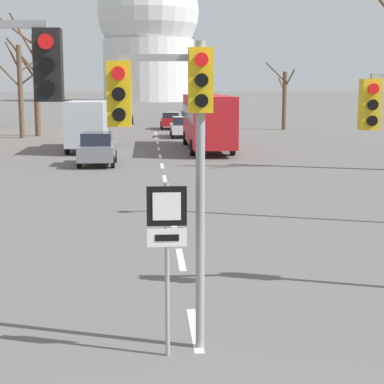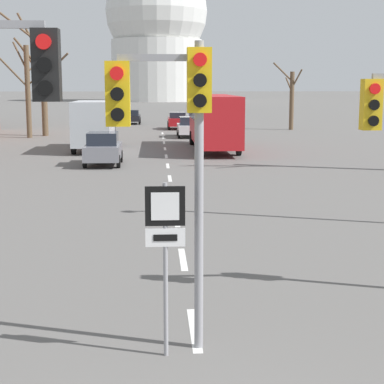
{
  "view_description": "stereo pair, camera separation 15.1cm",
  "coord_description": "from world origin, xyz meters",
  "px_view_note": "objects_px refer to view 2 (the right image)",
  "views": [
    {
      "loc": [
        -0.79,
        -5.54,
        4.15
      ],
      "look_at": [
        0.0,
        5.63,
        2.27
      ],
      "focal_mm": 60.0,
      "sensor_mm": 36.0,
      "label": 1
    },
    {
      "loc": [
        -0.64,
        -5.55,
        4.15
      ],
      "look_at": [
        0.0,
        5.63,
        2.27
      ],
      "focal_mm": 60.0,
      "sensor_mm": 36.0,
      "label": 2
    }
  ],
  "objects_px": {
    "sedan_near_right": "(177,120)",
    "sedan_far_left": "(195,118)",
    "route_sign_post": "(165,239)",
    "sedan_near_left": "(188,127)",
    "delivery_truck": "(95,124)",
    "sedan_mid_centre": "(131,117)",
    "traffic_signal_centre_tall": "(171,121)",
    "sedan_distant_centre": "(203,114)",
    "city_bus": "(214,118)",
    "sedan_far_right": "(103,149)"
  },
  "relations": [
    {
      "from": "sedan_near_right",
      "to": "delivery_truck",
      "type": "xyz_separation_m",
      "value": [
        -5.92,
        -19.59,
        0.87
      ]
    },
    {
      "from": "sedan_mid_centre",
      "to": "delivery_truck",
      "type": "distance_m",
      "value": 28.02
    },
    {
      "from": "sedan_near_left",
      "to": "sedan_far_left",
      "type": "bearing_deg",
      "value": 84.15
    },
    {
      "from": "sedan_near_right",
      "to": "city_bus",
      "type": "bearing_deg",
      "value": -85.24
    },
    {
      "from": "sedan_far_left",
      "to": "sedan_distant_centre",
      "type": "relative_size",
      "value": 0.99
    },
    {
      "from": "route_sign_post",
      "to": "sedan_mid_centre",
      "type": "height_order",
      "value": "route_sign_post"
    },
    {
      "from": "sedan_near_right",
      "to": "sedan_distant_centre",
      "type": "distance_m",
      "value": 14.2
    },
    {
      "from": "delivery_truck",
      "to": "sedan_mid_centre",
      "type": "bearing_deg",
      "value": 87.33
    },
    {
      "from": "sedan_near_left",
      "to": "sedan_far_right",
      "type": "xyz_separation_m",
      "value": [
        -5.37,
        -17.95,
        0.04
      ]
    },
    {
      "from": "route_sign_post",
      "to": "city_bus",
      "type": "height_order",
      "value": "city_bus"
    },
    {
      "from": "sedan_far_left",
      "to": "sedan_far_right",
      "type": "bearing_deg",
      "value": -101.95
    },
    {
      "from": "route_sign_post",
      "to": "delivery_truck",
      "type": "distance_m",
      "value": 31.98
    },
    {
      "from": "delivery_truck",
      "to": "city_bus",
      "type": "bearing_deg",
      "value": -1.59
    },
    {
      "from": "route_sign_post",
      "to": "sedan_far_left",
      "type": "bearing_deg",
      "value": 85.94
    },
    {
      "from": "sedan_mid_centre",
      "to": "sedan_distant_centre",
      "type": "xyz_separation_m",
      "value": [
        8.08,
        5.4,
        0.03
      ]
    },
    {
      "from": "traffic_signal_centre_tall",
      "to": "sedan_mid_centre",
      "type": "height_order",
      "value": "traffic_signal_centre_tall"
    },
    {
      "from": "sedan_near_left",
      "to": "sedan_far_right",
      "type": "distance_m",
      "value": 18.73
    },
    {
      "from": "sedan_near_right",
      "to": "sedan_far_right",
      "type": "distance_m",
      "value": 27.71
    },
    {
      "from": "city_bus",
      "to": "sedan_far_right",
      "type": "bearing_deg",
      "value": -130.76
    },
    {
      "from": "route_sign_post",
      "to": "sedan_far_left",
      "type": "distance_m",
      "value": 56.54
    },
    {
      "from": "sedan_near_right",
      "to": "sedan_mid_centre",
      "type": "bearing_deg",
      "value": 118.86
    },
    {
      "from": "traffic_signal_centre_tall",
      "to": "sedan_distant_centre",
      "type": "bearing_deg",
      "value": 85.3
    },
    {
      "from": "sedan_mid_centre",
      "to": "city_bus",
      "type": "height_order",
      "value": "city_bus"
    },
    {
      "from": "sedan_near_left",
      "to": "city_bus",
      "type": "xyz_separation_m",
      "value": [
        1.08,
        -10.46,
        1.23
      ]
    },
    {
      "from": "sedan_far_right",
      "to": "delivery_truck",
      "type": "height_order",
      "value": "delivery_truck"
    },
    {
      "from": "sedan_mid_centre",
      "to": "traffic_signal_centre_tall",
      "type": "bearing_deg",
      "value": -87.34
    },
    {
      "from": "sedan_far_right",
      "to": "sedan_distant_centre",
      "type": "xyz_separation_m",
      "value": [
        8.27,
        41.07,
        -0.06
      ]
    },
    {
      "from": "sedan_far_right",
      "to": "sedan_distant_centre",
      "type": "relative_size",
      "value": 0.89
    },
    {
      "from": "sedan_near_right",
      "to": "sedan_far_left",
      "type": "height_order",
      "value": "sedan_far_left"
    },
    {
      "from": "sedan_distant_centre",
      "to": "sedan_near_left",
      "type": "bearing_deg",
      "value": -97.14
    },
    {
      "from": "sedan_near_right",
      "to": "sedan_near_left",
      "type": "bearing_deg",
      "value": -86.54
    },
    {
      "from": "sedan_far_left",
      "to": "sedan_distant_centre",
      "type": "xyz_separation_m",
      "value": [
        1.42,
        8.72,
        -0.01
      ]
    },
    {
      "from": "route_sign_post",
      "to": "city_bus",
      "type": "distance_m",
      "value": 31.73
    },
    {
      "from": "route_sign_post",
      "to": "delivery_truck",
      "type": "xyz_separation_m",
      "value": [
        -3.96,
        31.73,
        -0.16
      ]
    },
    {
      "from": "sedan_near_right",
      "to": "city_bus",
      "type": "distance_m",
      "value": 19.91
    },
    {
      "from": "sedan_far_right",
      "to": "delivery_truck",
      "type": "bearing_deg",
      "value": 98.25
    },
    {
      "from": "sedan_near_right",
      "to": "route_sign_post",
      "type": "bearing_deg",
      "value": -92.19
    },
    {
      "from": "sedan_far_left",
      "to": "sedan_far_right",
      "type": "relative_size",
      "value": 1.11
    },
    {
      "from": "sedan_near_left",
      "to": "delivery_truck",
      "type": "xyz_separation_m",
      "value": [
        -6.49,
        -10.25,
        0.88
      ]
    },
    {
      "from": "sedan_distant_centre",
      "to": "route_sign_post",
      "type": "bearing_deg",
      "value": -94.76
    },
    {
      "from": "sedan_mid_centre",
      "to": "route_sign_post",
      "type": "bearing_deg",
      "value": -87.45
    },
    {
      "from": "sedan_far_right",
      "to": "delivery_truck",
      "type": "relative_size",
      "value": 0.53
    },
    {
      "from": "sedan_near_left",
      "to": "delivery_truck",
      "type": "height_order",
      "value": "delivery_truck"
    },
    {
      "from": "sedan_near_right",
      "to": "sedan_mid_centre",
      "type": "height_order",
      "value": "sedan_near_right"
    },
    {
      "from": "sedan_far_right",
      "to": "city_bus",
      "type": "height_order",
      "value": "city_bus"
    },
    {
      "from": "sedan_distant_centre",
      "to": "sedan_far_right",
      "type": "bearing_deg",
      "value": -101.38
    },
    {
      "from": "traffic_signal_centre_tall",
      "to": "sedan_far_left",
      "type": "height_order",
      "value": "traffic_signal_centre_tall"
    },
    {
      "from": "sedan_near_left",
      "to": "sedan_mid_centre",
      "type": "height_order",
      "value": "sedan_near_left"
    },
    {
      "from": "traffic_signal_centre_tall",
      "to": "sedan_mid_centre",
      "type": "bearing_deg",
      "value": 92.66
    },
    {
      "from": "sedan_near_right",
      "to": "sedan_distant_centre",
      "type": "xyz_separation_m",
      "value": [
        3.46,
        13.78,
        -0.03
      ]
    }
  ]
}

